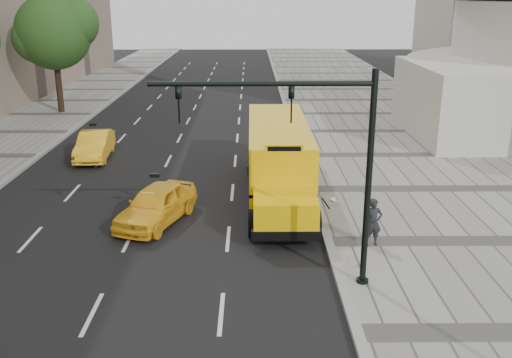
{
  "coord_description": "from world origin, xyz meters",
  "views": [
    {
      "loc": [
        3.32,
        -23.6,
        8.21
      ],
      "look_at": [
        3.5,
        -4.0,
        1.9
      ],
      "focal_mm": 40.0,
      "sensor_mm": 36.0,
      "label": 1
    }
  ],
  "objects_px": {
    "tree_c": "(55,31)",
    "traffic_signal": "(319,153)",
    "school_bus": "(278,153)",
    "pedestrian": "(373,222)",
    "taxi_far": "(95,145)",
    "taxi_near": "(156,205)"
  },
  "relations": [
    {
      "from": "tree_c",
      "to": "taxi_near",
      "type": "relative_size",
      "value": 1.97
    },
    {
      "from": "taxi_near",
      "to": "taxi_far",
      "type": "distance_m",
      "value": 10.17
    },
    {
      "from": "taxi_far",
      "to": "pedestrian",
      "type": "distance_m",
      "value": 16.85
    },
    {
      "from": "tree_c",
      "to": "taxi_near",
      "type": "distance_m",
      "value": 23.96
    },
    {
      "from": "taxi_far",
      "to": "pedestrian",
      "type": "height_order",
      "value": "pedestrian"
    },
    {
      "from": "taxi_near",
      "to": "pedestrian",
      "type": "bearing_deg",
      "value": 2.0
    },
    {
      "from": "tree_c",
      "to": "taxi_near",
      "type": "xyz_separation_m",
      "value": [
        10.15,
        -21.09,
        -5.11
      ]
    },
    {
      "from": "tree_c",
      "to": "traffic_signal",
      "type": "xyz_separation_m",
      "value": [
        15.59,
        -26.16,
        -1.75
      ]
    },
    {
      "from": "school_bus",
      "to": "traffic_signal",
      "type": "distance_m",
      "value": 8.97
    },
    {
      "from": "taxi_far",
      "to": "pedestrian",
      "type": "bearing_deg",
      "value": -47.14
    },
    {
      "from": "taxi_far",
      "to": "pedestrian",
      "type": "xyz_separation_m",
      "value": [
        12.33,
        -11.49,
        0.27
      ]
    },
    {
      "from": "tree_c",
      "to": "taxi_far",
      "type": "xyz_separation_m",
      "value": [
        5.48,
        -12.06,
        -5.13
      ]
    },
    {
      "from": "tree_c",
      "to": "traffic_signal",
      "type": "distance_m",
      "value": 30.5
    },
    {
      "from": "school_bus",
      "to": "pedestrian",
      "type": "bearing_deg",
      "value": -64.22
    },
    {
      "from": "tree_c",
      "to": "traffic_signal",
      "type": "bearing_deg",
      "value": -59.2
    },
    {
      "from": "school_bus",
      "to": "taxi_near",
      "type": "xyz_separation_m",
      "value": [
        -4.75,
        -3.57,
        -1.04
      ]
    },
    {
      "from": "tree_c",
      "to": "taxi_far",
      "type": "bearing_deg",
      "value": -65.56
    },
    {
      "from": "tree_c",
      "to": "school_bus",
      "type": "bearing_deg",
      "value": -49.63
    },
    {
      "from": "tree_c",
      "to": "taxi_near",
      "type": "bearing_deg",
      "value": -64.3
    },
    {
      "from": "school_bus",
      "to": "taxi_near",
      "type": "bearing_deg",
      "value": -143.12
    },
    {
      "from": "taxi_far",
      "to": "tree_c",
      "type": "bearing_deg",
      "value": 110.28
    },
    {
      "from": "traffic_signal",
      "to": "tree_c",
      "type": "bearing_deg",
      "value": 120.8
    }
  ]
}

